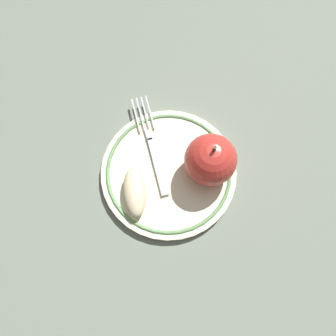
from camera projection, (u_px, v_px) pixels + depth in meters
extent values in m
plane|color=slate|center=(178.00, 178.00, 0.52)|extent=(2.00, 2.00, 0.00)
cylinder|color=#EBE6C1|center=(168.00, 174.00, 0.52)|extent=(0.21, 0.21, 0.01)
torus|color=#699961|center=(168.00, 173.00, 0.51)|extent=(0.20, 0.20, 0.01)
sphere|color=red|center=(210.00, 160.00, 0.48)|extent=(0.08, 0.08, 0.08)
cylinder|color=brown|center=(214.00, 149.00, 0.43)|extent=(0.00, 0.00, 0.01)
ellipsoid|color=beige|center=(135.00, 192.00, 0.49)|extent=(0.08, 0.07, 0.02)
cube|color=silver|center=(157.00, 168.00, 0.51)|extent=(0.08, 0.07, 0.00)
cube|color=silver|center=(149.00, 135.00, 0.53)|extent=(0.02, 0.02, 0.00)
cube|color=silver|center=(150.00, 112.00, 0.54)|extent=(0.05, 0.04, 0.00)
cube|color=silver|center=(145.00, 113.00, 0.54)|extent=(0.05, 0.04, 0.00)
cube|color=silver|center=(141.00, 114.00, 0.54)|extent=(0.05, 0.04, 0.00)
cube|color=silver|center=(136.00, 115.00, 0.54)|extent=(0.05, 0.04, 0.00)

